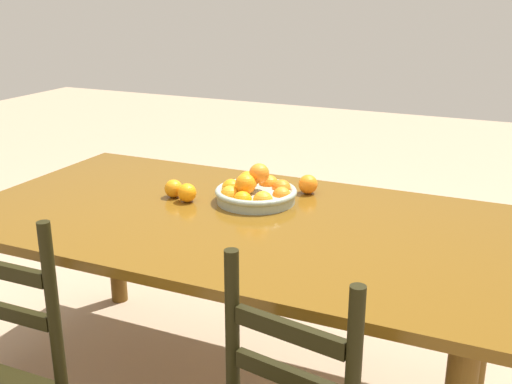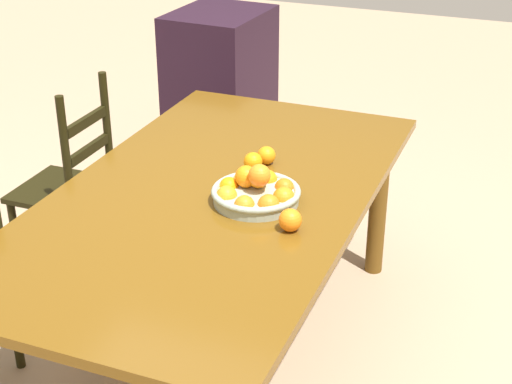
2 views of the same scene
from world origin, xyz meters
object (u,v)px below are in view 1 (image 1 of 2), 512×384
at_px(orange_loose_1, 308,184).
at_px(dining_table, 233,238).
at_px(orange_loose_2, 187,193).
at_px(orange_loose_0, 174,189).
at_px(fruit_bowl, 255,192).

bearing_deg(orange_loose_1, dining_table, 65.25).
bearing_deg(dining_table, orange_loose_2, -15.81).
height_order(dining_table, orange_loose_0, orange_loose_0).
relative_size(dining_table, fruit_bowl, 6.23).
distance_m(dining_table, orange_loose_2, 0.27).
bearing_deg(orange_loose_2, orange_loose_0, -18.68).
height_order(dining_table, orange_loose_1, orange_loose_1).
height_order(dining_table, orange_loose_2, orange_loose_2).
bearing_deg(fruit_bowl, dining_table, 85.71).
height_order(fruit_bowl, orange_loose_2, fruit_bowl).
xyz_separation_m(dining_table, orange_loose_0, (0.31, -0.09, 0.13)).
distance_m(orange_loose_0, orange_loose_1, 0.54).
bearing_deg(orange_loose_1, orange_loose_0, 29.41).
bearing_deg(orange_loose_0, dining_table, 163.46).
xyz_separation_m(orange_loose_0, orange_loose_2, (-0.08, 0.03, 0.00)).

